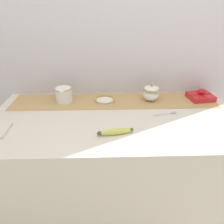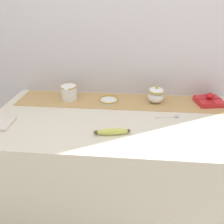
# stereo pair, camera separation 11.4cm
# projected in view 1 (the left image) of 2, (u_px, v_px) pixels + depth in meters

# --- Properties ---
(ground_plane) EXTENTS (12.00, 12.00, 0.00)m
(ground_plane) POSITION_uv_depth(u_px,v_px,m) (115.00, 213.00, 1.65)
(ground_plane) COLOR #B2A899
(countertop) EXTENTS (1.50, 0.70, 0.93)m
(countertop) POSITION_uv_depth(u_px,v_px,m) (115.00, 173.00, 1.42)
(countertop) COLOR beige
(countertop) RESTS_ON ground_plane
(back_wall) EXTENTS (2.30, 0.04, 2.40)m
(back_wall) POSITION_uv_depth(u_px,v_px,m) (113.00, 56.00, 1.38)
(back_wall) COLOR silver
(back_wall) RESTS_ON ground_plane
(table_runner) EXTENTS (1.38, 0.25, 0.00)m
(table_runner) POSITION_uv_depth(u_px,v_px,m) (114.00, 101.00, 1.38)
(table_runner) COLOR tan
(table_runner) RESTS_ON countertop
(cream_pitcher) EXTENTS (0.11, 0.13, 0.10)m
(cream_pitcher) POSITION_uv_depth(u_px,v_px,m) (64.00, 94.00, 1.34)
(cream_pitcher) COLOR white
(cream_pitcher) RESTS_ON countertop
(sugar_bowl) EXTENTS (0.11, 0.11, 0.12)m
(sugar_bowl) POSITION_uv_depth(u_px,v_px,m) (151.00, 93.00, 1.35)
(sugar_bowl) COLOR white
(sugar_bowl) RESTS_ON countertop
(small_dish) EXTENTS (0.14, 0.14, 0.02)m
(small_dish) POSITION_uv_depth(u_px,v_px,m) (105.00, 100.00, 1.36)
(small_dish) COLOR white
(small_dish) RESTS_ON countertop
(banana) EXTENTS (0.19, 0.06, 0.03)m
(banana) POSITION_uv_depth(u_px,v_px,m) (115.00, 131.00, 1.03)
(banana) COLOR #CCD156
(banana) RESTS_ON countertop
(spoon) EXTENTS (0.15, 0.04, 0.01)m
(spoon) POSITION_uv_depth(u_px,v_px,m) (172.00, 113.00, 1.22)
(spoon) COLOR #B7B7BC
(spoon) RESTS_ON countertop
(gift_box) EXTENTS (0.18, 0.16, 0.08)m
(gift_box) POSITION_uv_depth(u_px,v_px,m) (201.00, 96.00, 1.39)
(gift_box) COLOR red
(gift_box) RESTS_ON countertop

